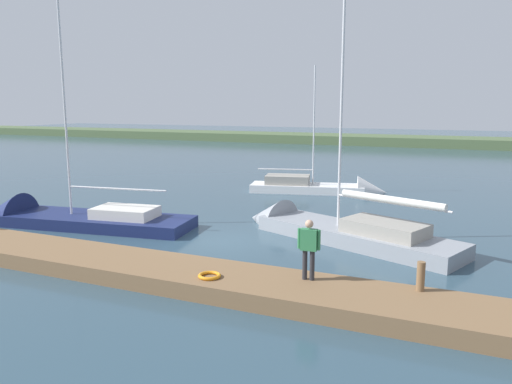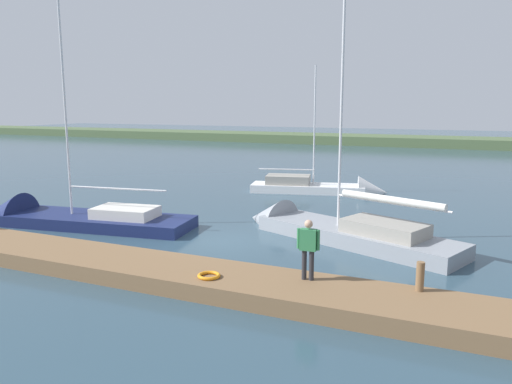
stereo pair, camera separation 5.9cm
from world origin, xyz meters
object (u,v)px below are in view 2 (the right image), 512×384
at_px(mooring_post_near, 420,276).
at_px(person_on_dock, 308,245).
at_px(sailboat_behind_pier, 326,232).
at_px(sailboat_near_dock, 327,190).
at_px(life_ring_buoy, 209,276).
at_px(sailboat_outer_mooring, 59,221).

distance_m(mooring_post_near, person_on_dock, 3.08).
bearing_deg(mooring_post_near, person_on_dock, 7.18).
height_order(sailboat_behind_pier, person_on_dock, sailboat_behind_pier).
height_order(sailboat_near_dock, sailboat_behind_pier, sailboat_behind_pier).
relative_size(life_ring_buoy, sailboat_outer_mooring, 0.05).
bearing_deg(sailboat_near_dock, person_on_dock, -89.93).
relative_size(mooring_post_near, sailboat_behind_pier, 0.06).
bearing_deg(mooring_post_near, life_ring_buoy, 13.27).
height_order(sailboat_outer_mooring, sailboat_behind_pier, sailboat_outer_mooring).
bearing_deg(person_on_dock, sailboat_near_dock, 9.81).
relative_size(life_ring_buoy, person_on_dock, 0.38).
xyz_separation_m(sailboat_near_dock, sailboat_outer_mooring, (9.10, 12.93, -0.10)).
bearing_deg(sailboat_outer_mooring, sailboat_behind_pier, -175.26).
relative_size(mooring_post_near, sailboat_near_dock, 0.09).
relative_size(sailboat_near_dock, person_on_dock, 4.96).
bearing_deg(mooring_post_near, sailboat_near_dock, -66.60).
distance_m(life_ring_buoy, sailboat_behind_pier, 7.68).
distance_m(sailboat_near_dock, sailboat_behind_pier, 10.55).
height_order(sailboat_near_dock, sailboat_outer_mooring, sailboat_outer_mooring).
xyz_separation_m(sailboat_outer_mooring, person_on_dock, (-13.20, 3.84, 1.41)).
bearing_deg(sailboat_near_dock, mooring_post_near, -80.27).
xyz_separation_m(life_ring_buoy, sailboat_behind_pier, (-1.35, -7.55, -0.35)).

